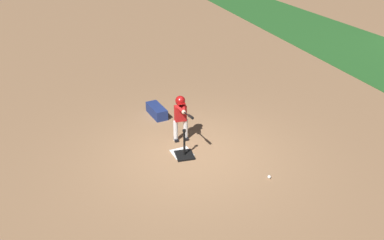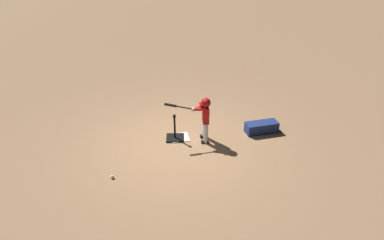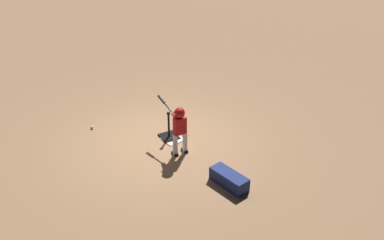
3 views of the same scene
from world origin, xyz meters
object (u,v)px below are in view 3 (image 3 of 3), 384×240
Objects in this scene: batting_tee at (169,134)px; equipment_bag at (229,179)px; batter_child at (179,124)px; baseball at (92,127)px.

batting_tee is 2.25m from equipment_bag.
baseball is at bearing 34.64° from batter_child.
equipment_bag is at bearing -154.13° from baseball.
batter_child is (-0.71, 0.09, 0.64)m from batting_tee.
batter_child is at bearing 0.07° from equipment_bag.
batter_child is 1.37× the size of equipment_bag.
batting_tee reaches higher than equipment_bag.
batter_child is 1.67m from equipment_bag.
equipment_bag is at bearing -173.95° from batting_tee.
equipment_bag reaches higher than baseball.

